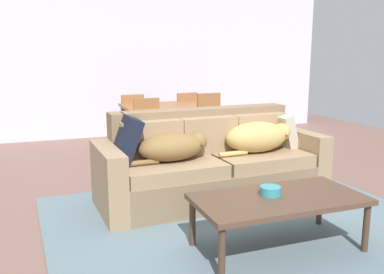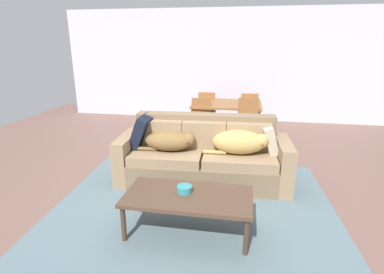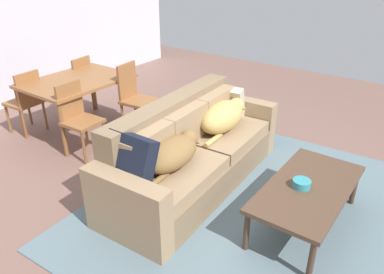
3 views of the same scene
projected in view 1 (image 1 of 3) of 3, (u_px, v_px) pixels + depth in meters
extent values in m
plane|color=brown|center=(208.00, 205.00, 4.15)|extent=(10.00, 10.00, 0.00)
cube|color=silver|center=(125.00, 62.00, 7.56)|extent=(8.00, 0.12, 2.70)
cube|color=slate|center=(251.00, 230.00, 3.55)|extent=(3.50, 3.28, 0.01)
cube|color=#7A6349|center=(213.00, 184.00, 4.29)|extent=(2.04, 0.96, 0.34)
cube|color=#957959|center=(168.00, 167.00, 4.05)|extent=(1.01, 0.87, 0.13)
cube|color=#957959|center=(255.00, 157.00, 4.43)|extent=(1.01, 0.87, 0.13)
cube|color=#7A6349|center=(201.00, 129.00, 4.46)|extent=(2.01, 0.34, 0.45)
cube|color=#957959|center=(152.00, 140.00, 4.06)|extent=(0.62, 0.19, 0.38)
cube|color=#957959|center=(209.00, 135.00, 4.30)|extent=(0.62, 0.19, 0.38)
cube|color=#957959|center=(260.00, 131.00, 4.54)|extent=(0.62, 0.19, 0.38)
cube|color=#957959|center=(109.00, 182.00, 3.84)|extent=(0.22, 0.86, 0.65)
cube|color=#957959|center=(300.00, 159.00, 4.68)|extent=(0.22, 0.86, 0.65)
ellipsoid|color=brown|center=(170.00, 147.00, 4.00)|extent=(0.68, 0.43, 0.27)
sphere|color=brown|center=(198.00, 142.00, 4.08)|extent=(0.18, 0.18, 0.18)
cone|color=brown|center=(201.00, 144.00, 4.01)|extent=(0.09, 0.10, 0.08)
cylinder|color=brown|center=(143.00, 163.00, 3.83)|extent=(0.30, 0.07, 0.05)
ellipsoid|color=tan|center=(256.00, 137.00, 4.34)|extent=(0.72, 0.41, 0.32)
sphere|color=tan|center=(281.00, 132.00, 4.44)|extent=(0.19, 0.19, 0.19)
cone|color=olive|center=(286.00, 134.00, 4.36)|extent=(0.09, 0.11, 0.09)
cylinder|color=tan|center=(233.00, 154.00, 4.18)|extent=(0.32, 0.07, 0.05)
cube|color=black|center=(124.00, 140.00, 3.94)|extent=(0.30, 0.47, 0.49)
cube|color=#B6AD97|center=(281.00, 131.00, 4.64)|extent=(0.27, 0.41, 0.40)
cube|color=#513829|center=(279.00, 199.00, 3.13)|extent=(1.30, 0.66, 0.04)
cylinder|color=#453022|center=(222.00, 255.00, 2.72)|extent=(0.05, 0.05, 0.39)
cylinder|color=#453022|center=(366.00, 228.00, 3.12)|extent=(0.05, 0.05, 0.39)
cylinder|color=#453022|center=(192.00, 223.00, 3.23)|extent=(0.05, 0.05, 0.39)
cylinder|color=#453022|center=(320.00, 204.00, 3.63)|extent=(0.05, 0.05, 0.39)
cylinder|color=teal|center=(270.00, 191.00, 3.15)|extent=(0.16, 0.16, 0.07)
cube|color=#915C34|center=(169.00, 106.00, 6.17)|extent=(1.35, 0.99, 0.04)
cylinder|color=brown|center=(136.00, 139.00, 5.62)|extent=(0.05, 0.05, 0.71)
cylinder|color=brown|center=(219.00, 133.00, 6.05)|extent=(0.05, 0.05, 0.71)
cylinder|color=brown|center=(123.00, 129.00, 6.44)|extent=(0.05, 0.05, 0.71)
cylinder|color=brown|center=(197.00, 124.00, 6.87)|extent=(0.05, 0.05, 0.71)
cube|color=#915C34|center=(151.00, 134.00, 5.51)|extent=(0.42, 0.42, 0.04)
cube|color=#915C34|center=(147.00, 114.00, 5.62)|extent=(0.36, 0.05, 0.44)
cylinder|color=brown|center=(143.00, 155.00, 5.33)|extent=(0.04, 0.04, 0.43)
cylinder|color=brown|center=(167.00, 153.00, 5.46)|extent=(0.04, 0.04, 0.43)
cylinder|color=brown|center=(136.00, 149.00, 5.64)|extent=(0.04, 0.04, 0.43)
cylinder|color=brown|center=(159.00, 147.00, 5.77)|extent=(0.04, 0.04, 0.43)
cube|color=#915C34|center=(215.00, 130.00, 5.73)|extent=(0.44, 0.44, 0.04)
cube|color=#915C34|center=(209.00, 110.00, 5.83)|extent=(0.36, 0.08, 0.48)
cylinder|color=brown|center=(210.00, 151.00, 5.55)|extent=(0.04, 0.04, 0.44)
cylinder|color=brown|center=(231.00, 148.00, 5.70)|extent=(0.04, 0.04, 0.44)
cylinder|color=brown|center=(198.00, 146.00, 5.85)|extent=(0.04, 0.04, 0.44)
cylinder|color=brown|center=(219.00, 143.00, 6.00)|extent=(0.04, 0.04, 0.44)
cube|color=#915C34|center=(130.00, 122.00, 6.61)|extent=(0.43, 0.43, 0.04)
cube|color=#915C34|center=(133.00, 109.00, 6.40)|extent=(0.36, 0.07, 0.43)
cylinder|color=brown|center=(137.00, 133.00, 6.88)|extent=(0.04, 0.04, 0.41)
cylinder|color=brown|center=(117.00, 135.00, 6.74)|extent=(0.04, 0.04, 0.41)
cylinder|color=brown|center=(144.00, 137.00, 6.57)|extent=(0.04, 0.04, 0.41)
cylinder|color=brown|center=(123.00, 138.00, 6.43)|extent=(0.04, 0.04, 0.41)
cube|color=#915C34|center=(182.00, 117.00, 6.94)|extent=(0.45, 0.45, 0.04)
cube|color=#915C34|center=(187.00, 105.00, 6.74)|extent=(0.36, 0.09, 0.41)
cylinder|color=brown|center=(186.00, 129.00, 7.21)|extent=(0.04, 0.04, 0.43)
cylinder|color=brown|center=(169.00, 130.00, 7.05)|extent=(0.04, 0.04, 0.43)
cylinder|color=brown|center=(196.00, 132.00, 6.92)|extent=(0.04, 0.04, 0.43)
cylinder|color=brown|center=(178.00, 134.00, 6.76)|extent=(0.04, 0.04, 0.43)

